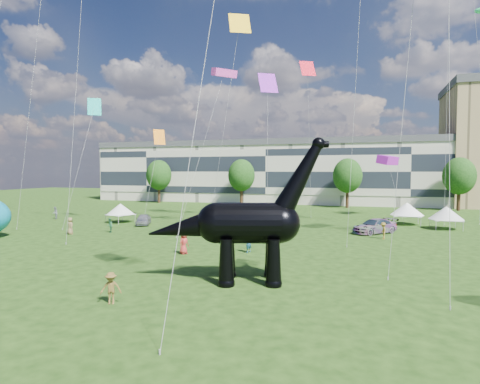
% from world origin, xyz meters
% --- Properties ---
extents(ground, '(220.00, 220.00, 0.00)m').
position_xyz_m(ground, '(0.00, 0.00, 0.00)').
color(ground, '#16330C').
rests_on(ground, ground).
extents(terrace_row, '(78.00, 11.00, 12.00)m').
position_xyz_m(terrace_row, '(-8.00, 62.00, 6.00)').
color(terrace_row, beige).
rests_on(terrace_row, ground).
extents(tree_far_left, '(5.20, 5.20, 9.44)m').
position_xyz_m(tree_far_left, '(-30.00, 53.00, 6.29)').
color(tree_far_left, '#382314').
rests_on(tree_far_left, ground).
extents(tree_mid_left, '(5.20, 5.20, 9.44)m').
position_xyz_m(tree_mid_left, '(-12.00, 53.00, 6.29)').
color(tree_mid_left, '#382314').
rests_on(tree_mid_left, ground).
extents(tree_mid_right, '(5.20, 5.20, 9.44)m').
position_xyz_m(tree_mid_right, '(8.00, 53.00, 6.29)').
color(tree_mid_right, '#382314').
rests_on(tree_mid_right, ground).
extents(tree_far_right, '(5.20, 5.20, 9.44)m').
position_xyz_m(tree_far_right, '(26.00, 53.00, 6.29)').
color(tree_far_right, '#382314').
rests_on(tree_far_right, ground).
extents(dinosaur_sculpture, '(10.91, 4.52, 8.95)m').
position_xyz_m(dinosaur_sculpture, '(4.03, 1.12, 3.38)').
color(dinosaur_sculpture, black).
rests_on(dinosaur_sculpture, ground).
extents(car_silver, '(3.02, 4.23, 1.34)m').
position_xyz_m(car_silver, '(-14.97, 21.67, 0.67)').
color(car_silver, silver).
rests_on(car_silver, ground).
extents(car_grey, '(4.69, 2.99, 1.46)m').
position_xyz_m(car_grey, '(-1.76, 20.15, 0.73)').
color(car_grey, gray).
rests_on(car_grey, ground).
extents(car_white, '(5.15, 2.47, 1.41)m').
position_xyz_m(car_white, '(-6.03, 22.46, 0.71)').
color(car_white, white).
rests_on(car_white, ground).
extents(car_dark, '(5.22, 5.30, 1.54)m').
position_xyz_m(car_dark, '(12.07, 23.01, 0.77)').
color(car_dark, '#595960').
rests_on(car_dark, ground).
extents(gazebo_near, '(4.00, 4.00, 2.74)m').
position_xyz_m(gazebo_near, '(16.02, 31.60, 1.92)').
color(gazebo_near, white).
rests_on(gazebo_near, ground).
extents(gazebo_far, '(4.05, 4.05, 2.61)m').
position_xyz_m(gazebo_far, '(19.89, 28.68, 1.84)').
color(gazebo_far, silver).
rests_on(gazebo_far, ground).
extents(gazebo_left, '(4.46, 4.46, 2.44)m').
position_xyz_m(gazebo_left, '(-19.03, 22.86, 1.72)').
color(gazebo_left, white).
rests_on(gazebo_left, ground).
extents(visitors, '(56.13, 43.29, 1.81)m').
position_xyz_m(visitors, '(-5.18, 14.66, 0.84)').
color(visitors, olive).
rests_on(visitors, ground).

